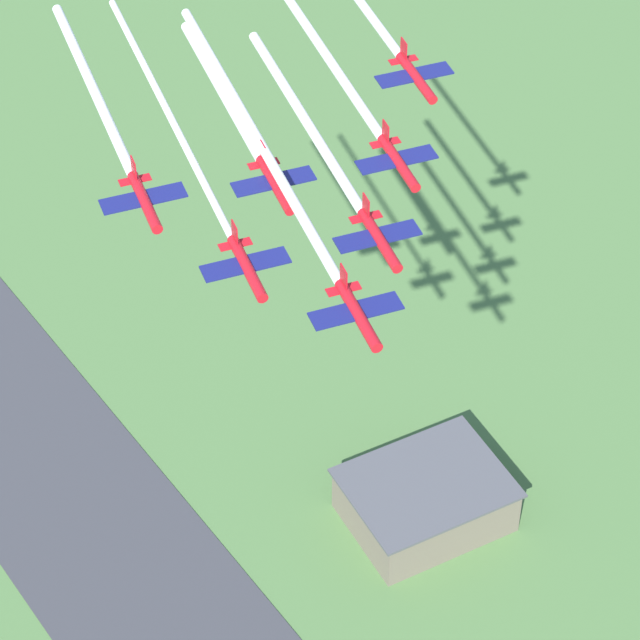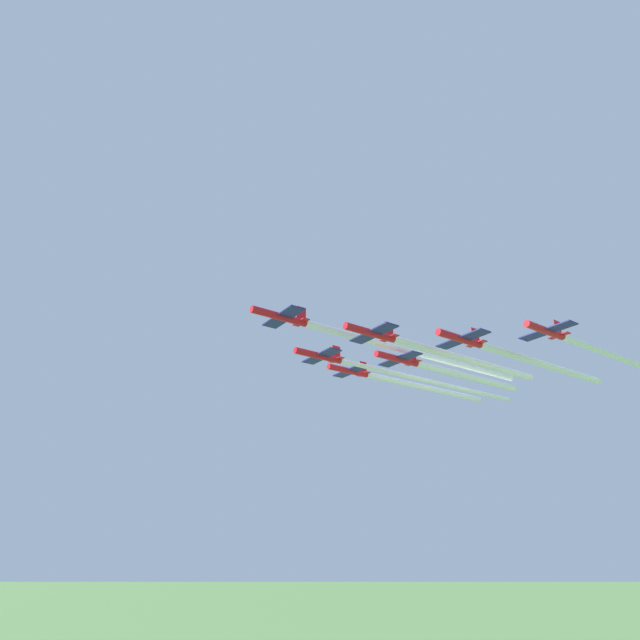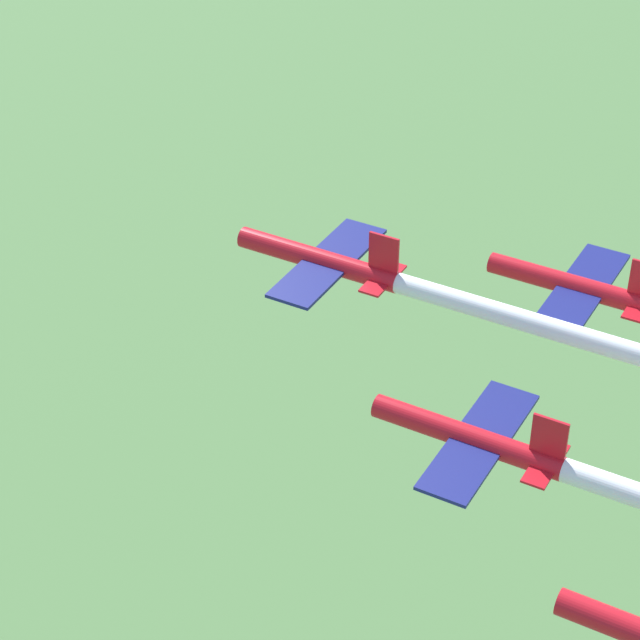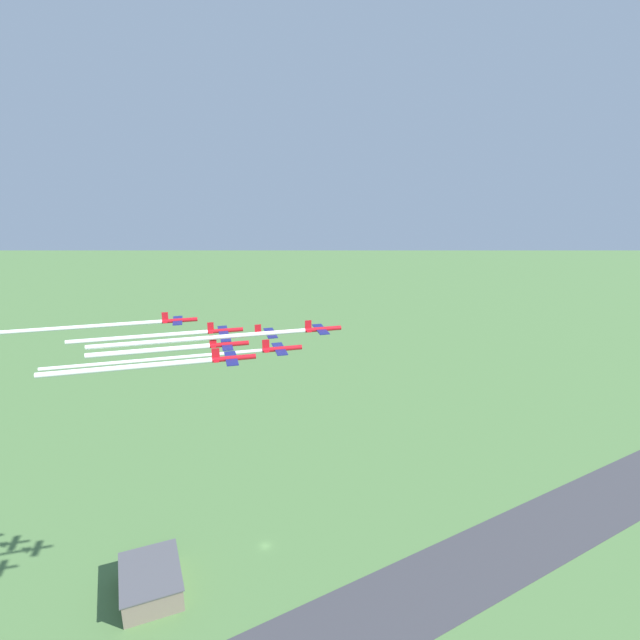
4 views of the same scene
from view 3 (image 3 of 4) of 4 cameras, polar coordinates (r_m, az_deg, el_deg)
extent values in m
cylinder|color=red|center=(70.32, -0.10, 2.80)|extent=(2.53, 10.07, 1.22)
cube|color=navy|center=(70.05, 0.38, 2.66)|extent=(9.60, 3.87, 0.20)
cube|color=red|center=(67.89, 2.93, 2.99)|extent=(0.39, 1.78, 2.44)
cube|color=red|center=(68.71, 2.89, 1.91)|extent=(3.69, 1.68, 0.13)
cylinder|color=red|center=(61.96, 6.73, -5.31)|extent=(2.53, 10.07, 1.22)
cube|color=navy|center=(61.79, 7.29, -5.49)|extent=(9.60, 3.87, 0.20)
cube|color=red|center=(60.00, 10.43, -5.38)|extent=(0.39, 1.78, 2.44)
cube|color=red|center=(60.98, 10.28, -6.48)|extent=(3.69, 1.68, 0.13)
cylinder|color=red|center=(73.06, 11.42, 1.59)|extent=(2.53, 10.07, 1.22)
cube|color=navy|center=(72.91, 11.91, 1.45)|extent=(9.60, 3.87, 0.20)
camera|label=1|loc=(172.18, -39.42, 51.57)|focal=85.00mm
camera|label=2|loc=(96.37, -47.30, -27.98)|focal=28.00mm
camera|label=4|loc=(176.07, 35.99, 30.56)|focal=28.00mm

